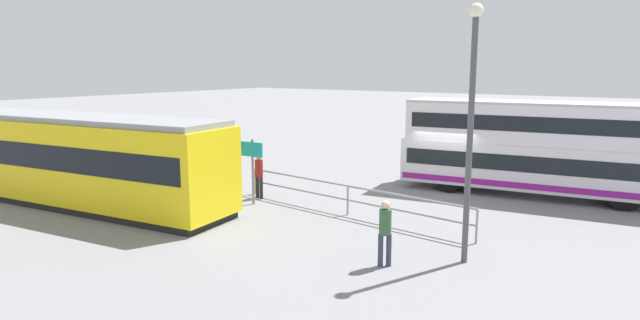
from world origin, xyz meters
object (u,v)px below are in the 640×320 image
tram_yellow (54,156)px  pedestrian_near_railing (259,173)px  double_decker_bus (540,148)px  info_sign (252,160)px  pedestrian_crossing (385,228)px  street_lamp (471,115)px

tram_yellow → pedestrian_near_railing: size_ratio=8.91×
double_decker_bus → info_sign: (8.53, 7.72, -0.25)m
pedestrian_near_railing → tram_yellow: bearing=36.7°
info_sign → pedestrian_crossing: bearing=158.3°
tram_yellow → pedestrian_crossing: (-13.90, -1.05, -0.73)m
double_decker_bus → pedestrian_near_railing: double_decker_bus is taller
double_decker_bus → pedestrian_crossing: (1.39, 10.56, -0.92)m
double_decker_bus → info_sign: size_ratio=4.45×
double_decker_bus → tram_yellow: size_ratio=0.69×
pedestrian_near_railing → pedestrian_crossing: pedestrian_near_railing is taller
pedestrian_near_railing → pedestrian_crossing: size_ratio=1.01×
info_sign → street_lamp: size_ratio=0.37×
info_sign → street_lamp: (-8.76, 1.35, 2.24)m
tram_yellow → pedestrian_near_railing: 7.94m
info_sign → street_lamp: 9.14m
tram_yellow → street_lamp: bearing=-170.7°
pedestrian_near_railing → info_sign: info_sign is taller
pedestrian_crossing → info_sign: bearing=-21.7°
pedestrian_near_railing → street_lamp: bearing=166.6°
double_decker_bus → street_lamp: bearing=91.4°
info_sign → street_lamp: street_lamp is taller
double_decker_bus → pedestrian_near_railing: (8.95, 6.89, -0.91)m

